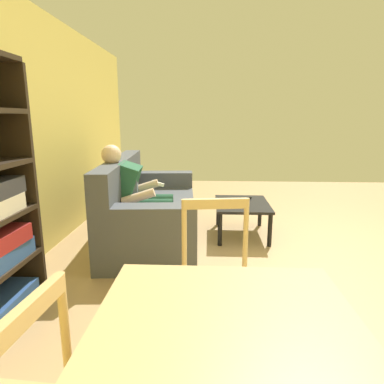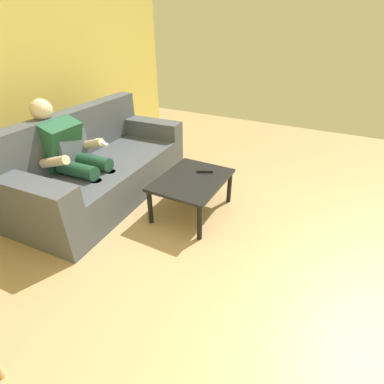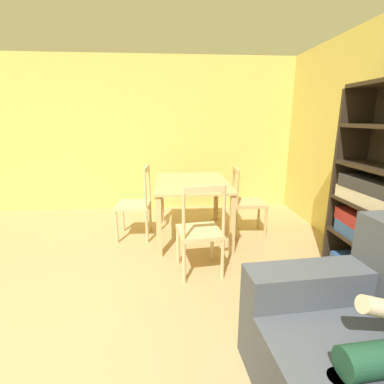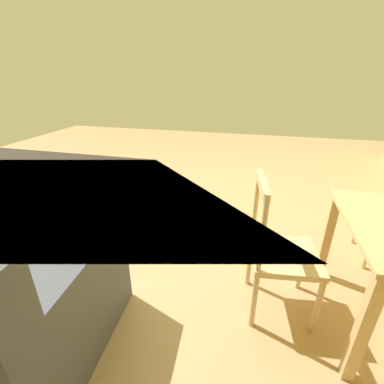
{
  "view_description": "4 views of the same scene",
  "coord_description": "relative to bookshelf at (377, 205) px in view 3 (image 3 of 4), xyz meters",
  "views": [
    {
      "loc": [
        -3.03,
        1.31,
        1.42
      ],
      "look_at": [
        -0.69,
        1.42,
        0.9
      ],
      "focal_mm": 31.45,
      "sensor_mm": 36.0,
      "label": 1
    },
    {
      "loc": [
        -1.28,
        -0.3,
        1.75
      ],
      "look_at": [
        0.95,
        0.89,
        0.24
      ],
      "focal_mm": 26.13,
      "sensor_mm": 36.0,
      "label": 2
    },
    {
      "loc": [
        1.36,
        0.96,
        1.53
      ],
      "look_at": [
        -2.19,
        1.24,
        0.6
      ],
      "focal_mm": 26.41,
      "sensor_mm": 36.0,
      "label": 3
    },
    {
      "loc": [
        -1.02,
        2.74,
        1.51
      ],
      "look_at": [
        -0.69,
        1.42,
        0.9
      ],
      "focal_mm": 24.83,
      "sensor_mm": 36.0,
      "label": 4
    }
  ],
  "objects": [
    {
      "name": "dining_chair_by_doorway",
      "position": [
        -1.22,
        -2.34,
        -0.31
      ],
      "size": [
        0.44,
        0.44,
        0.96
      ],
      "color": "#D1B27F",
      "rests_on": "ground_plane"
    },
    {
      "name": "dining_chair_near_wall",
      "position": [
        -1.23,
        -0.87,
        -0.32
      ],
      "size": [
        0.45,
        0.45,
        0.91
      ],
      "color": "tan",
      "rests_on": "ground_plane"
    },
    {
      "name": "dining_table",
      "position": [
        -1.23,
        -1.6,
        -0.13
      ],
      "size": [
        1.26,
        0.93,
        0.74
      ],
      "color": "tan",
      "rests_on": "ground_plane"
    },
    {
      "name": "dining_chair_facing_couch",
      "position": [
        -0.26,
        -1.6,
        -0.32
      ],
      "size": [
        0.47,
        0.47,
        0.95
      ],
      "color": "#D1B27F",
      "rests_on": "ground_plane"
    },
    {
      "name": "wall_side",
      "position": [
        -2.55,
        -2.84,
        0.49
      ],
      "size": [
        0.12,
        6.18,
        2.51
      ],
      "primitive_type": "cube",
      "color": "#D2BE5D",
      "rests_on": "ground_plane"
    },
    {
      "name": "bookshelf",
      "position": [
        0.0,
        0.0,
        0.0
      ],
      "size": [
        0.93,
        0.36,
        1.85
      ],
      "color": "#2D2319",
      "rests_on": "ground_plane"
    }
  ]
}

